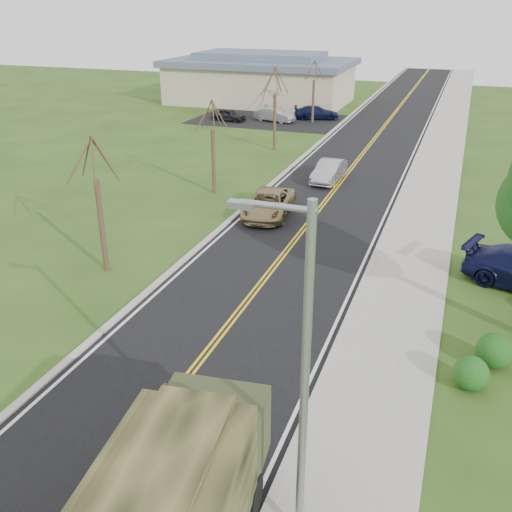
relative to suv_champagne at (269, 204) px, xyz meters
The scene contains 16 objects.
ground 19.37m from the suv_champagne, 82.77° to the right, with size 160.00×160.00×0.00m, color #294316.
road 20.95m from the suv_champagne, 83.32° to the left, with size 8.00×120.00×0.01m, color black.
curb_right 21.82m from the suv_champagne, 72.43° to the left, with size 0.30×120.00×0.12m, color #9E998E.
sidewalk_right 22.41m from the suv_champagne, 68.16° to the left, with size 3.20×120.00×0.10m, color #9E998E.
curb_left 20.87m from the suv_champagne, 94.71° to the left, with size 0.30×120.00×0.10m, color #9E998E.
street_light 21.36m from the suv_champagne, 69.58° to the right, with size 1.65×0.22×8.00m.
bare_tree_a 10.46m from the suv_champagne, 116.39° to the right, with size 1.93×2.26×6.08m.
bare_tree_b 5.64m from the suv_champagne, 148.53° to the left, with size 1.83×2.14×5.73m.
bare_tree_c 15.62m from the suv_champagne, 107.16° to the left, with size 2.04×2.39×6.42m.
bare_tree_d 27.24m from the suv_champagne, 99.67° to the left, with size 1.88×2.20×5.91m.
commercial_building 39.23m from the suv_champagne, 110.23° to the left, with size 25.50×21.50×5.65m.
suv_champagne is the anchor object (origin of this frame).
sedan_silver 7.84m from the suv_champagne, 77.95° to the left, with size 1.47×4.21×1.39m, color #A6A6AA.
lot_car_dark 27.70m from the suv_champagne, 117.13° to the left, with size 1.41×3.51×1.20m, color black.
lot_car_silver 27.25m from the suv_champagne, 107.59° to the left, with size 1.45×4.15×1.37m, color #A0A0A4.
lot_car_navy 29.01m from the suv_champagne, 99.23° to the left, with size 1.85×4.55×1.32m, color #0E1433.
Camera 1 is at (7.24, -9.45, 11.07)m, focal length 40.00 mm.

